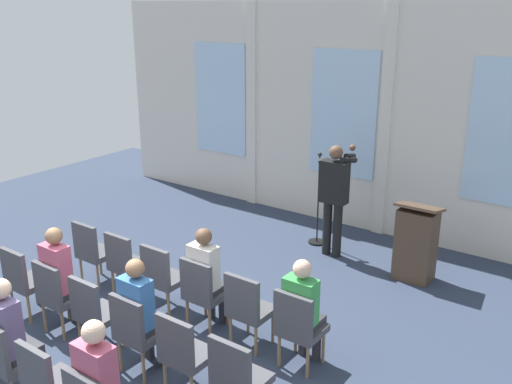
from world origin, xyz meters
The scene contains 25 objects.
ground_plane centered at (0.00, 0.00, 0.00)m, with size 14.52×14.52×0.00m, color #2D384C.
rear_partition centered at (0.03, 5.58, 1.92)m, with size 10.14×0.14×3.84m.
speaker centered at (0.56, 4.26, 1.04)m, with size 0.51×0.69×1.78m.
mic_stand centered at (0.14, 4.51, 0.34)m, with size 0.28×0.28×1.55m.
lectern centered at (1.91, 4.22, 0.55)m, with size 0.60×0.48×1.16m.
chair_r0_c0 centered at (-1.68, 1.41, 0.53)m, with size 0.46×0.44×0.94m.
chair_r0_c1 centered at (-1.01, 1.41, 0.53)m, with size 0.46×0.44×0.94m.
chair_r0_c2 centered at (-0.34, 1.41, 0.53)m, with size 0.46×0.44×0.94m.
chair_r0_c3 centered at (0.34, 1.41, 0.53)m, with size 0.46×0.44×0.94m.
audience_r0_c3 centered at (0.34, 1.49, 0.73)m, with size 0.36×0.39×1.31m.
chair_r0_c4 centered at (1.01, 1.41, 0.53)m, with size 0.46×0.44×0.94m.
chair_r0_c5 centered at (1.68, 1.41, 0.53)m, with size 0.46×0.44×0.94m.
audience_r0_c5 centered at (1.68, 1.49, 0.71)m, with size 0.36×0.39×1.28m.
chair_r1_c0 centered at (-1.68, 0.34, 0.53)m, with size 0.46×0.44×0.94m.
chair_r1_c1 centered at (-1.01, 0.34, 0.53)m, with size 0.46×0.44×0.94m.
audience_r1_c1 centered at (-1.01, 0.42, 0.75)m, with size 0.36×0.39×1.35m.
chair_r1_c2 centered at (-0.34, 0.34, 0.53)m, with size 0.46×0.44×0.94m.
chair_r1_c3 centered at (0.34, 0.34, 0.53)m, with size 0.46×0.44×0.94m.
audience_r1_c3 centered at (0.34, 0.42, 0.73)m, with size 0.36×0.39×1.32m.
chair_r1_c4 centered at (1.01, 0.34, 0.53)m, with size 0.46×0.44×0.94m.
chair_r1_c5 centered at (1.68, 0.34, 0.53)m, with size 0.46×0.44×0.94m.
chair_r2_c2 centered at (-0.34, -0.73, 0.53)m, with size 0.46×0.44×0.94m.
audience_r2_c2 centered at (-0.34, -0.65, 0.74)m, with size 0.36×0.39×1.34m.
chair_r2_c3 centered at (0.34, -0.73, 0.53)m, with size 0.46×0.44×0.94m.
audience_r2_c4 centered at (1.01, -0.66, 0.76)m, with size 0.36×0.39×1.37m.
Camera 1 is at (4.43, -3.18, 3.81)m, focal length 40.09 mm.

